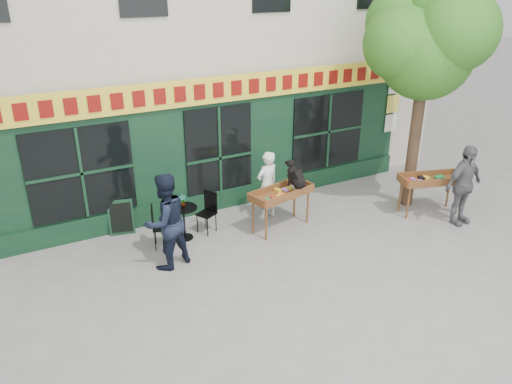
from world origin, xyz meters
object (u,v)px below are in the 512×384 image
at_px(book_cart_right, 431,181).
at_px(man_right, 463,185).
at_px(man_left, 165,222).
at_px(book_cart_center, 281,195).
at_px(dog, 296,174).
at_px(woman, 267,185).
at_px(bistro_table, 184,216).

bearing_deg(book_cart_right, man_right, -56.89).
distance_m(book_cart_right, man_right, 0.79).
relative_size(man_right, man_left, 0.97).
height_order(book_cart_center, dog, dog).
bearing_deg(book_cart_center, man_right, -36.94).
relative_size(woman, bistro_table, 2.19).
bearing_deg(man_left, book_cart_right, 156.68).
distance_m(dog, book_cart_right, 3.43).
relative_size(dog, man_left, 0.30).
height_order(woman, bistro_table, woman).
height_order(dog, woman, woman).
height_order(man_right, man_left, man_left).
xyz_separation_m(book_cart_center, dog, (0.35, -0.05, 0.47)).
xyz_separation_m(dog, bistro_table, (-2.49, 0.63, -0.75)).
bearing_deg(book_cart_center, woman, 77.97).
bearing_deg(man_right, bistro_table, 156.22).
bearing_deg(man_right, dog, 151.34).
distance_m(bistro_table, man_left, 1.22).
relative_size(woman, man_left, 0.84).
xyz_separation_m(dog, woman, (-0.35, 0.70, -0.46)).
relative_size(book_cart_right, man_left, 0.82).
xyz_separation_m(man_right, man_left, (-6.66, 1.45, 0.03)).
bearing_deg(man_right, woman, 145.35).
relative_size(dog, man_right, 0.31).
bearing_deg(woman, dog, 104.54).
distance_m(dog, man_right, 3.89).
height_order(woman, man_left, man_left).
bearing_deg(bistro_table, book_cart_right, -15.56).
relative_size(man_right, bistro_table, 2.51).
bearing_deg(book_cart_right, book_cart_center, -178.05).
xyz_separation_m(woman, man_right, (3.82, -2.42, 0.12)).
xyz_separation_m(dog, man_right, (3.47, -1.72, -0.33)).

